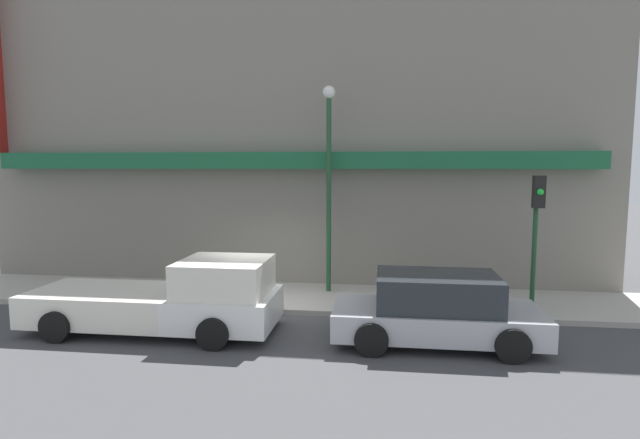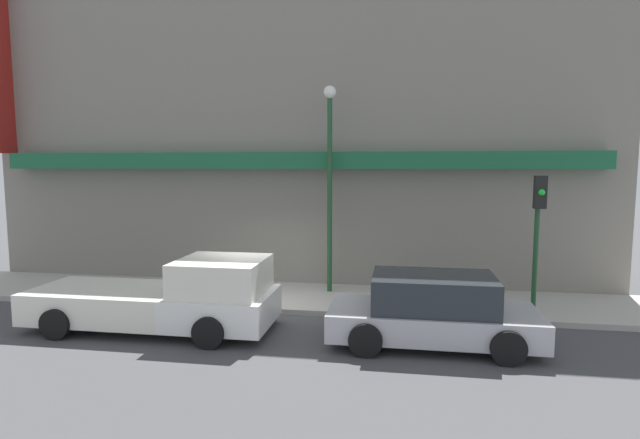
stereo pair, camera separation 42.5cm
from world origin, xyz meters
The scene contains 8 objects.
ground_plane centered at (0.00, 0.00, 0.00)m, with size 80.00×80.00×0.00m, color #424244.
sidewalk centered at (0.00, 1.47, 0.07)m, with size 36.00×2.95×0.14m.
building centered at (-0.01, 4.43, 5.40)m, with size 19.80×3.80×10.83m.
pickup_truck centered at (-1.82, -1.54, 0.75)m, with size 5.68×2.23×1.70m.
parked_car centered at (4.15, -1.54, 0.73)m, with size 4.38×2.09×1.50m.
fire_hydrant centered at (3.51, 0.45, 0.48)m, with size 0.17×0.17×0.69m.
street_lamp centered at (1.43, 2.03, 3.80)m, with size 0.36×0.36×5.89m.
traffic_light centered at (6.78, 0.75, 2.51)m, with size 0.28×0.42×3.42m.
Camera 1 is at (3.00, -12.17, 3.81)m, focal length 28.00 mm.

